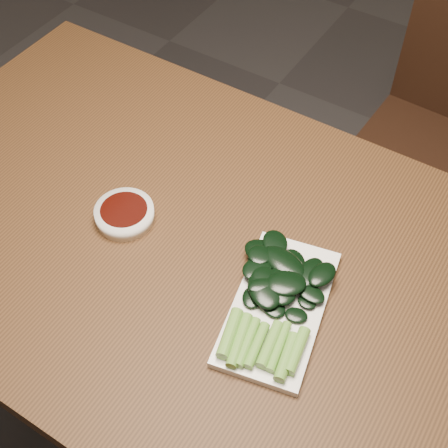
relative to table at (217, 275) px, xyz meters
The scene contains 5 objects.
ground 0.68m from the table, ahead, with size 6.00×6.00×0.00m, color #312E2E.
table is the anchor object (origin of this frame).
sauce_bowl 0.20m from the table, behind, with size 0.11×0.11×0.03m.
serving_plate 0.17m from the table, 17.15° to the right, with size 0.20×0.29×0.01m.
gai_lan 0.17m from the table, 13.08° to the right, with size 0.19×0.27×0.03m.
Camera 1 is at (0.36, -0.54, 1.63)m, focal length 50.00 mm.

